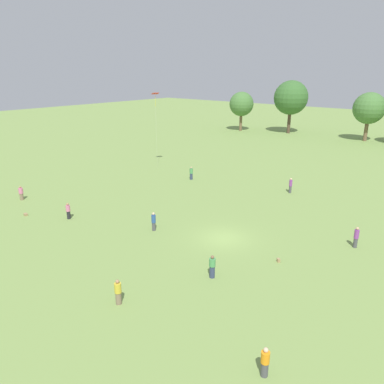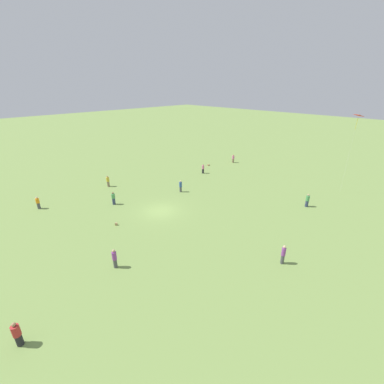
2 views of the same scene
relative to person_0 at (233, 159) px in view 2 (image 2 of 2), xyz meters
The scene contains 14 objects.
ground_plane 23.95m from the person_0, 15.09° to the left, with size 240.00×240.00×0.00m, color #7A994C.
person_0 is the anchor object (origin of this frame).
person_2 30.66m from the person_0, 44.45° to the left, with size 0.49×0.49×1.82m.
person_3 20.57m from the person_0, 63.13° to the left, with size 0.51×0.51×1.72m.
person_4 24.27m from the person_0, 13.59° to the right, with size 0.48×0.48×1.69m.
person_5 34.40m from the person_0, 19.91° to the left, with size 0.50×0.50×1.79m.
person_6 26.17m from the person_0, ahead, with size 0.53×0.53×1.69m.
person_7 8.94m from the person_0, ahead, with size 0.58×0.58×1.62m.
person_8 17.66m from the person_0, 11.62° to the left, with size 0.54×0.54×1.73m.
person_9 33.76m from the person_0, ahead, with size 0.50×0.50×1.60m.
person_10 42.34m from the person_0, 19.29° to the left, with size 0.64×0.64×1.76m.
kite_0 22.07m from the person_0, 85.77° to the left, with size 1.25×1.26×10.80m.
picnic_bag_0 29.23m from the person_0, 10.77° to the left, with size 0.32×0.30×0.28m.
picnic_bag_1 5.37m from the person_0, 23.10° to the right, with size 0.41×0.34×0.23m.
Camera 2 is at (17.07, 22.47, 14.41)m, focal length 24.00 mm.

